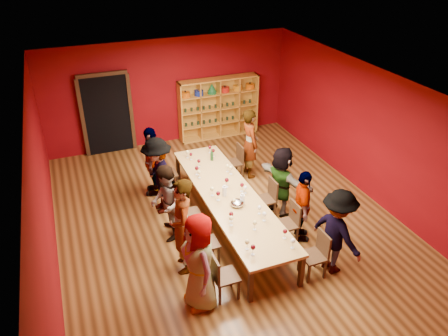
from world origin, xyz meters
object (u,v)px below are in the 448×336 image
Objects in this scene: person_right_4 at (250,143)px; chair_person_left_3 at (174,188)px; person_left_0 at (199,262)px; person_left_1 at (182,227)px; chair_person_right_4 at (236,160)px; person_right_0 at (337,232)px; chair_person_right_0 at (317,252)px; chair_person_right_1 at (290,221)px; tasting_table at (229,197)px; chair_person_left_2 at (187,212)px; person_right_2 at (281,181)px; person_right_1 at (302,206)px; chair_person_right_2 at (268,196)px; chair_person_left_1 at (203,242)px; shelving_unit at (218,105)px; spittoon_bowl at (237,203)px; person_left_2 at (166,203)px; person_left_3 at (158,176)px; wine_bottle at (212,156)px; chair_person_left_0 at (221,275)px; person_left_4 at (152,161)px; chair_person_left_4 at (165,172)px.

chair_person_left_3 is at bearing 110.24° from person_right_4.
person_left_1 is (-0.00, 0.94, 0.05)m from person_left_0.
person_right_0 is at bearing -84.53° from chair_person_right_4.
chair_person_right_0 is 1.00× the size of chair_person_right_1.
tasting_table is 2.20m from person_right_4.
chair_person_left_2 is 2.15m from person_right_2.
person_left_1 is 3.53m from chair_person_right_4.
person_right_1 reaches higher than chair_person_right_2.
person_right_2 is (2.12, -1.07, 0.31)m from chair_person_left_3.
chair_person_left_1 is at bearing -90.00° from chair_person_left_2.
person_right_2 is 1.84m from chair_person_right_4.
chair_person_right_1 is 0.96m from chair_person_right_2.
shelving_unit is 2.62m from chair_person_right_4.
chair_person_right_0 is (2.20, -0.10, -0.40)m from person_left_0.
chair_person_right_2 is (-0.26, 0.96, -0.28)m from person_right_1.
chair_person_right_4 is 3.27× the size of spittoon_bowl.
person_left_2 is at bearing 154.90° from chair_person_right_1.
person_left_0 reaches higher than chair_person_right_1.
chair_person_left_2 reaches higher than tasting_table.
person_left_3 is at bearing 26.94° from person_right_0.
wine_bottle reaches higher than chair_person_left_2.
chair_person_left_0 is at bearing 74.94° from person_right_0.
person_right_1 is 1.29m from spittoon_bowl.
chair_person_left_0 is 1.00× the size of chair_person_right_0.
chair_person_left_1 is at bearing 52.05° from person_right_0.
chair_person_right_0 is at bearing 84.84° from person_left_0.
person_right_1 is at bearing -44.38° from chair_person_left_3.
chair_person_right_1 is (2.20, -0.02, -0.45)m from person_left_1.
chair_person_right_4 is at bearing 90.00° from chair_person_right_2.
wine_bottle is at bearing 154.25° from person_left_0.
person_left_0 is at bearing -113.21° from wine_bottle.
chair_person_left_1 is at bearing -133.98° from tasting_table.
chair_person_right_0 is 3.27× the size of spittoon_bowl.
person_left_4 is 1.91× the size of chair_person_right_0.
person_left_1 is (-1.29, -0.94, 0.25)m from tasting_table.
spittoon_bowl is at bearing -90.72° from tasting_table.
person_right_0 reaches higher than chair_person_left_0.
person_left_4 is (-1.18, 1.84, 0.15)m from tasting_table.
shelving_unit is 6.30m from person_right_0.
chair_person_right_2 is at bearing 72.93° from person_right_2.
wine_bottle reaches higher than chair_person_right_2.
person_left_3 is 0.92m from chair_person_left_4.
person_left_1 is 3.74m from person_right_4.
person_left_4 is at bearing 95.48° from chair_person_left_1.
person_right_4 is at bearing 142.53° from person_left_0.
wine_bottle is (-0.73, -0.24, 0.37)m from chair_person_right_4.
person_right_0 is at bearing 164.58° from person_right_2.
person_right_4 reaches higher than chair_person_right_0.
person_right_4 is at bearing -12.49° from person_right_0.
person_left_0 is 1.96m from person_left_2.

